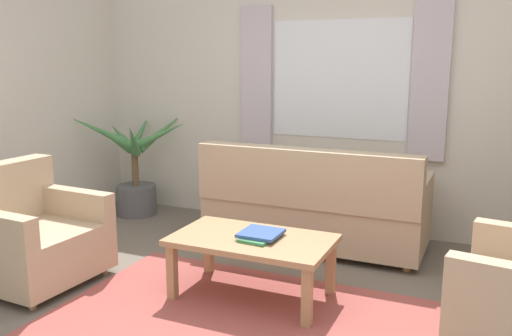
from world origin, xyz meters
name	(u,v)px	position (x,y,z in m)	size (l,w,h in m)	color
ground_plane	(238,325)	(0.00, 0.00, 0.00)	(6.24, 6.24, 0.00)	#6B6056
wall_back	(340,95)	(0.00, 2.26, 1.30)	(5.32, 0.12, 2.60)	silver
window_with_curtains	(338,80)	(0.00, 2.18, 1.45)	(1.98, 0.07, 1.40)	white
area_rug	(238,325)	(0.00, 0.00, 0.01)	(2.43, 1.70, 0.01)	#9E4C47
couch	(314,207)	(-0.02, 1.57, 0.37)	(1.90, 0.82, 0.92)	tan
armchair_left	(30,235)	(-1.72, 0.01, 0.35)	(0.86, 0.88, 0.88)	tan
coffee_table	(252,245)	(-0.09, 0.42, 0.38)	(1.10, 0.64, 0.44)	#A87F56
book_stack_on_table	(261,235)	(-0.03, 0.43, 0.46)	(0.27, 0.33, 0.04)	#387F4C
potted_plant	(135,173)	(-2.08, 1.79, 0.45)	(1.19, 1.03, 1.11)	#56565B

